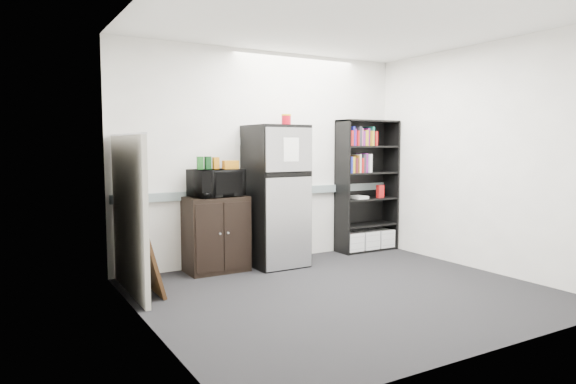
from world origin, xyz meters
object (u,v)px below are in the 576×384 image
Objects in this scene: bookshelf at (367,187)px; refrigerator at (276,196)px; cubicle_partition at (129,214)px; microwave at (216,183)px; cabinet at (216,234)px.

bookshelf is 1.56m from refrigerator.
cubicle_partition is 1.20m from microwave.
microwave is at bearing -178.02° from bookshelf.
microwave is at bearing -90.00° from cabinet.
bookshelf reaches higher than microwave.
refrigerator reaches higher than cabinet.
bookshelf is 2.37m from cabinet.
refrigerator is (0.77, -0.06, -0.19)m from microwave.
refrigerator is at bearing -5.96° from cabinet.
cabinet is 0.51× the size of refrigerator.
bookshelf is 1.06× the size of refrigerator.
bookshelf is 3.16× the size of microwave.
cubicle_partition is at bearing -159.15° from cabinet.
refrigerator is (-1.56, -0.14, -0.04)m from bookshelf.
bookshelf is at bearing 8.06° from cubicle_partition.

